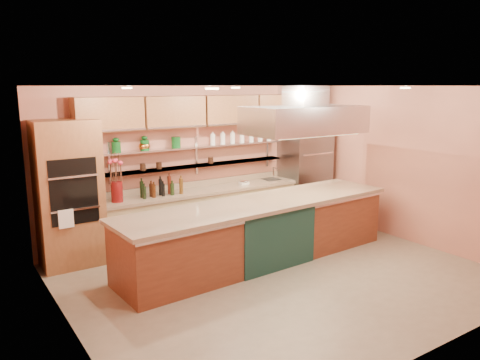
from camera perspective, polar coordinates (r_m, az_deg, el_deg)
floor at (r=7.20m, az=4.83°, el=-11.61°), size 6.00×5.00×0.02m
ceiling at (r=6.63m, az=5.24°, el=11.37°), size 6.00×5.00×0.02m
wall_back at (r=8.83m, az=-5.14°, el=2.25°), size 6.00×0.04×2.80m
wall_front at (r=5.12m, az=22.80°, el=-5.35°), size 6.00×0.04×2.80m
wall_left at (r=5.47m, az=-20.42°, el=-4.13°), size 0.04×5.00×2.80m
wall_right at (r=8.93m, az=20.27°, el=1.68°), size 0.04×5.00×2.80m
oven_stack at (r=7.72m, az=-20.12°, el=-1.63°), size 0.95×0.64×2.30m
refrigerator at (r=9.93m, az=7.91°, el=1.16°), size 0.95×0.72×2.10m
back_counter at (r=8.75m, az=-4.38°, el=-4.10°), size 3.84×0.64×0.93m
wall_shelf_lower at (r=8.70m, az=-5.01°, el=1.78°), size 3.60×0.26×0.03m
wall_shelf_upper at (r=8.65m, az=-5.05°, el=4.07°), size 3.60×0.26×0.03m
upper_cabinets at (r=8.57m, az=-4.67°, el=8.37°), size 4.60×0.36×0.55m
range_hood at (r=7.82m, az=7.92°, el=7.28°), size 2.00×1.00×0.45m
ceiling_downlights at (r=6.78m, az=4.16°, el=11.14°), size 4.00×2.80×0.02m
island at (r=7.59m, az=2.42°, el=-6.28°), size 4.77×1.27×0.99m
flower_vase at (r=7.90m, az=-14.77°, el=-1.41°), size 0.21×0.21×0.34m
oil_bottle_cluster at (r=8.19m, az=-9.50°, el=-1.01°), size 0.84×0.46×0.26m
kitchen_scale at (r=9.02m, az=0.48°, el=-0.24°), size 0.19×0.16×0.09m
bar_faucet at (r=9.54m, az=4.06°, el=0.80°), size 0.04×0.04×0.24m
copper_kettle at (r=8.19m, az=-11.67°, el=4.05°), size 0.22×0.22×0.14m
green_canister at (r=8.43m, az=-7.81°, el=4.58°), size 0.18×0.18×0.19m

